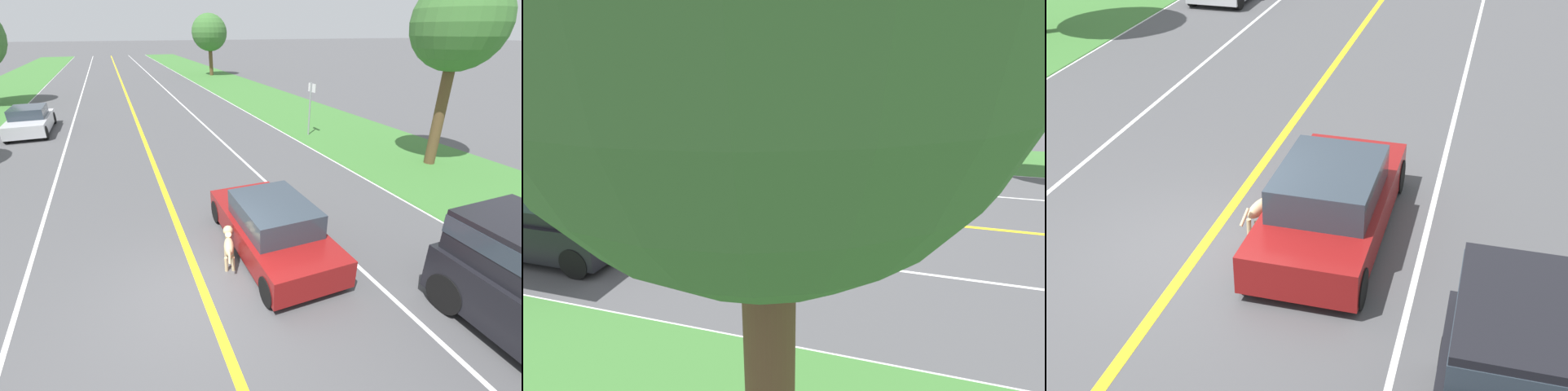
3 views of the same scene
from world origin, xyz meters
The scene contains 11 objects.
ground_plane centered at (0.00, 0.00, 0.00)m, with size 400.00×400.00×0.00m, color #4C4C4F.
centre_divider_line centered at (0.00, 0.00, 0.00)m, with size 0.18×160.00×0.01m, color yellow.
lane_edge_line_right centered at (7.00, 0.00, 0.00)m, with size 0.14×160.00×0.01m, color white.
lane_dash_same_dir centered at (3.50, 0.00, 0.00)m, with size 0.10×160.00×0.01m, color white.
lane_dash_oncoming centered at (-3.50, 0.00, 0.00)m, with size 0.10×160.00×0.01m, color white.
ego_car centered at (1.94, 0.93, 0.63)m, with size 1.86×4.39×1.36m.
dog centered at (0.82, 0.81, 0.50)m, with size 0.46×1.19×0.80m.
oncoming_car centered at (-5.32, 15.81, 0.62)m, with size 1.89×4.35×1.31m.
roadside_tree_right_near centered at (10.41, 4.07, 5.11)m, with size 3.25×3.25×6.79m.
roadside_tree_right_far centered at (10.34, 37.25, 4.66)m, with size 4.02×4.02×6.70m.
street_sign centered at (7.98, 9.68, 1.64)m, with size 0.11×0.64×2.62m.
Camera 1 is at (-1.08, -5.69, 4.93)m, focal length 24.00 mm.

